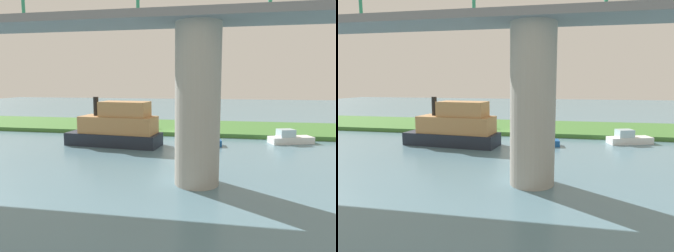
# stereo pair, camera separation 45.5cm
# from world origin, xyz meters

# --- Properties ---
(ground_plane) EXTENTS (160.00, 160.00, 0.00)m
(ground_plane) POSITION_xyz_m (0.00, 0.00, 0.00)
(ground_plane) COLOR slate
(grassy_bank) EXTENTS (80.00, 12.00, 0.50)m
(grassy_bank) POSITION_xyz_m (0.00, -6.00, 0.25)
(grassy_bank) COLOR #427533
(grassy_bank) RESTS_ON ground
(bridge_pylon) EXTENTS (2.85, 2.85, 10.12)m
(bridge_pylon) POSITION_xyz_m (-3.29, 16.63, 5.06)
(bridge_pylon) COLOR #9E998E
(bridge_pylon) RESTS_ON ground
(bridge_span) EXTENTS (61.03, 4.30, 3.25)m
(bridge_span) POSITION_xyz_m (-3.29, 16.61, 10.61)
(bridge_span) COLOR slate
(bridge_span) RESTS_ON bridge_pylon
(person_on_bank) EXTENTS (0.51, 0.51, 1.39)m
(person_on_bank) POSITION_xyz_m (4.27, -2.97, 1.20)
(person_on_bank) COLOR #2D334C
(person_on_bank) RESTS_ON grassy_bank
(mooring_post) EXTENTS (0.20, 0.20, 0.73)m
(mooring_post) POSITION_xyz_m (4.16, -1.21, 0.87)
(mooring_post) COLOR brown
(mooring_post) RESTS_ON grassy_bank
(riverboat_paddlewheel) EXTENTS (10.02, 4.16, 4.99)m
(riverboat_paddlewheel) POSITION_xyz_m (5.91, 6.05, 1.85)
(riverboat_paddlewheel) COLOR #1E232D
(riverboat_paddlewheel) RESTS_ON ground
(skiff_small) EXTENTS (4.19, 2.06, 1.34)m
(skiff_small) POSITION_xyz_m (-2.62, 4.76, 0.48)
(skiff_small) COLOR #195199
(skiff_small) RESTS_ON ground
(houseboat_blue) EXTENTS (4.86, 2.97, 1.53)m
(houseboat_blue) POSITION_xyz_m (-11.97, 1.80, 0.55)
(houseboat_blue) COLOR white
(houseboat_blue) RESTS_ON ground
(pontoon_yellow) EXTENTS (4.20, 2.00, 1.35)m
(pontoon_yellow) POSITION_xyz_m (5.35, 2.00, 0.48)
(pontoon_yellow) COLOR gold
(pontoon_yellow) RESTS_ON ground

